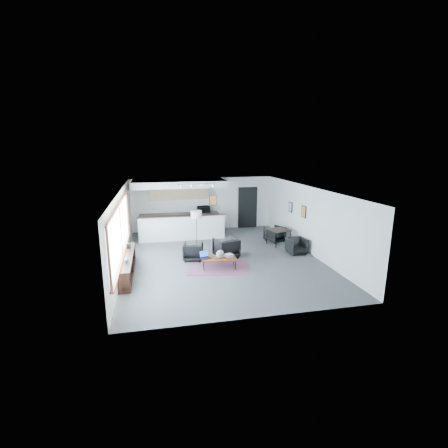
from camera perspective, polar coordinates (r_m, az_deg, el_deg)
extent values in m
cube|color=#4C4C4F|center=(12.29, -0.53, -5.97)|extent=(7.00, 9.00, 0.01)
cube|color=white|center=(11.69, -0.56, 6.19)|extent=(7.00, 9.00, 0.01)
cube|color=silver|center=(16.27, -3.76, 3.56)|extent=(7.00, 0.01, 2.60)
cube|color=silver|center=(7.76, 6.26, -7.64)|extent=(7.00, 0.01, 2.60)
cube|color=silver|center=(11.75, -17.53, -0.88)|extent=(0.01, 9.00, 2.60)
cube|color=silver|center=(13.07, 14.68, 0.71)|extent=(0.01, 9.00, 2.60)
cube|color=#8CBFFF|center=(10.83, -17.82, -1.00)|extent=(0.02, 5.80, 1.55)
cube|color=maroon|center=(11.05, -17.37, -5.02)|extent=(0.10, 5.95, 0.06)
cube|color=maroon|center=(10.67, -18.02, 3.17)|extent=(0.06, 5.95, 0.06)
cube|color=maroon|center=(8.06, -19.55, -6.02)|extent=(0.06, 0.06, 1.60)
cube|color=maroon|center=(10.83, -17.72, -1.00)|extent=(0.06, 0.06, 1.60)
cube|color=maroon|center=(13.65, -16.64, 1.97)|extent=(0.06, 0.06, 1.60)
cube|color=black|center=(10.96, -16.66, -5.55)|extent=(0.35, 3.00, 0.05)
cube|color=black|center=(11.15, -16.46, -8.32)|extent=(0.35, 3.00, 0.05)
cube|color=black|center=(9.71, -17.15, -9.90)|extent=(0.33, 0.04, 0.55)
cube|color=black|center=(11.06, -16.56, -6.97)|extent=(0.33, 0.04, 0.55)
cube|color=black|center=(12.43, -16.10, -4.68)|extent=(0.33, 0.04, 0.55)
cube|color=#3359A5|center=(9.91, -17.02, -10.39)|extent=(0.18, 0.04, 0.20)
cube|color=silver|center=(10.06, -16.95, -9.95)|extent=(0.18, 0.04, 0.22)
cube|color=maroon|center=(10.21, -16.88, -9.53)|extent=(0.18, 0.04, 0.24)
cube|color=black|center=(10.38, -16.80, -9.27)|extent=(0.18, 0.04, 0.20)
cube|color=#3359A5|center=(10.53, -16.74, -8.87)|extent=(0.18, 0.04, 0.22)
cube|color=silver|center=(10.68, -16.67, -8.48)|extent=(0.18, 0.04, 0.24)
cube|color=maroon|center=(10.85, -16.60, -8.24)|extent=(0.18, 0.04, 0.20)
cube|color=black|center=(11.00, -16.55, -7.87)|extent=(0.18, 0.04, 0.22)
cube|color=#3359A5|center=(11.16, -16.49, -7.51)|extent=(0.18, 0.03, 0.24)
cube|color=silver|center=(11.33, -16.42, -7.31)|extent=(0.18, 0.03, 0.20)
cube|color=maroon|center=(11.48, -16.37, -6.96)|extent=(0.18, 0.03, 0.22)
cube|color=black|center=(11.64, -16.32, -6.63)|extent=(0.18, 0.04, 0.24)
cube|color=black|center=(11.69, -16.42, -3.76)|extent=(0.14, 0.02, 0.18)
sphere|color=#264C99|center=(10.36, -16.82, -6.10)|extent=(0.14, 0.14, 0.14)
cube|color=white|center=(14.54, -7.34, -0.74)|extent=(3.80, 0.25, 1.10)
cube|color=black|center=(14.41, -7.40, 1.42)|extent=(3.85, 0.32, 0.04)
cube|color=white|center=(15.97, -7.78, 0.16)|extent=(3.80, 0.60, 0.90)
cube|color=#2D2D2D|center=(15.87, -7.83, 1.78)|extent=(3.82, 0.62, 0.04)
cube|color=tan|center=(15.84, -8.00, 5.57)|extent=(2.80, 0.35, 0.70)
cube|color=white|center=(15.09, -7.85, 7.10)|extent=(4.20, 1.80, 0.30)
cube|color=black|center=(14.48, -1.94, 4.16)|extent=(0.35, 0.03, 0.45)
cube|color=orange|center=(14.47, -1.93, 4.15)|extent=(0.30, 0.01, 0.40)
cube|color=black|center=(16.72, 4.13, 2.95)|extent=(1.00, 0.12, 2.10)
cube|color=white|center=(16.60, 2.39, 2.89)|extent=(0.06, 0.10, 2.10)
cube|color=white|center=(16.88, 5.81, 3.02)|extent=(0.06, 0.10, 2.10)
cube|color=white|center=(16.57, 4.18, 6.60)|extent=(1.10, 0.10, 0.06)
cube|color=silver|center=(13.75, -4.89, 7.04)|extent=(1.60, 0.04, 0.04)
cylinder|color=silver|center=(13.70, -7.60, 6.60)|extent=(0.07, 0.07, 0.09)
cylinder|color=silver|center=(13.74, -5.72, 6.68)|extent=(0.07, 0.07, 0.09)
cylinder|color=silver|center=(13.80, -3.85, 6.74)|extent=(0.07, 0.07, 0.09)
cylinder|color=silver|center=(13.87, -2.00, 6.80)|extent=(0.07, 0.07, 0.09)
cube|color=black|center=(13.36, 13.85, 2.12)|extent=(0.03, 0.38, 0.48)
cube|color=orange|center=(13.35, 13.79, 2.12)|extent=(0.00, 0.32, 0.42)
cube|color=black|center=(14.52, 11.61, 2.92)|extent=(0.03, 0.34, 0.44)
cube|color=#859FC5|center=(14.52, 11.56, 2.92)|extent=(0.00, 0.28, 0.38)
cube|color=#65354E|center=(11.30, -0.86, -7.70)|extent=(2.33, 1.81, 0.01)
cube|color=maroon|center=(11.18, -0.86, -6.03)|extent=(1.22, 0.77, 0.04)
cube|color=black|center=(10.98, -3.56, -7.47)|extent=(0.03, 0.03, 0.34)
cube|color=black|center=(11.47, -3.61, -6.53)|extent=(0.03, 0.03, 0.34)
cube|color=black|center=(11.04, 2.00, -7.32)|extent=(0.03, 0.03, 0.34)
cube|color=black|center=(11.53, 1.71, -6.39)|extent=(0.03, 0.03, 0.34)
cube|color=black|center=(10.94, -0.77, -6.62)|extent=(1.09, 0.17, 0.03)
cube|color=black|center=(11.44, -0.95, -5.72)|extent=(1.09, 0.17, 0.03)
cube|color=black|center=(11.12, -3.23, -5.99)|extent=(0.41, 0.37, 0.02)
cube|color=black|center=(11.18, -3.59, -5.22)|extent=(0.34, 0.20, 0.23)
cube|color=blue|center=(11.18, -3.57, -5.22)|extent=(0.31, 0.17, 0.19)
sphere|color=gray|center=(11.09, -0.67, -5.31)|extent=(0.28, 0.28, 0.28)
cube|color=silver|center=(11.31, 0.85, -5.60)|extent=(0.35, 0.31, 0.03)
cube|color=#3359A5|center=(11.30, 0.85, -5.45)|extent=(0.31, 0.29, 0.03)
cube|color=silver|center=(11.27, 0.86, -5.35)|extent=(0.29, 0.26, 0.03)
cube|color=#E5590C|center=(10.95, 0.14, -6.31)|extent=(0.14, 0.14, 0.01)
imported|color=black|center=(12.01, -5.44, -4.70)|extent=(0.82, 0.78, 0.71)
imported|color=black|center=(12.21, 0.40, -4.04)|extent=(0.97, 0.94, 0.83)
cylinder|color=black|center=(13.57, -4.77, -4.05)|extent=(0.35, 0.35, 0.03)
cylinder|color=black|center=(13.39, -4.83, -1.34)|extent=(0.03, 0.03, 1.31)
cylinder|color=beige|center=(13.22, -4.89, 1.71)|extent=(0.58, 0.58, 0.29)
cube|color=black|center=(13.90, 9.61, -1.03)|extent=(0.95, 0.95, 0.04)
cylinder|color=black|center=(13.51, 9.16, -2.91)|extent=(0.04, 0.04, 0.64)
cylinder|color=black|center=(14.08, 7.56, -2.19)|extent=(0.04, 0.04, 0.64)
cylinder|color=black|center=(13.91, 11.58, -2.54)|extent=(0.04, 0.04, 0.64)
cylinder|color=black|center=(14.46, 9.93, -1.86)|extent=(0.04, 0.04, 0.64)
imported|color=black|center=(13.00, 12.67, -3.84)|extent=(0.61, 0.58, 0.58)
imported|color=black|center=(14.47, 8.91, -1.82)|extent=(0.79, 0.77, 0.63)
imported|color=black|center=(15.96, -3.65, 2.72)|extent=(0.61, 0.38, 0.39)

